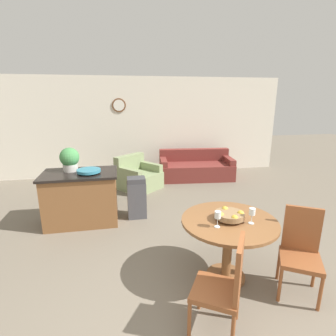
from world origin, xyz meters
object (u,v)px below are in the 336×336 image
(dining_chair_near_right, at_px, (301,249))
(armchair, at_px, (138,177))
(trash_bin, at_px, (137,198))
(couch, at_px, (196,168))
(wine_glass_left, at_px, (218,216))
(teal_bowl, at_px, (89,171))
(kitchen_island, at_px, (82,197))
(potted_plant, at_px, (70,159))
(fruit_bowl, at_px, (230,215))
(dining_chair_near_left, at_px, (225,284))
(dining_table, at_px, (228,234))
(wine_glass_right, at_px, (252,212))

(dining_chair_near_right, bearing_deg, armchair, -37.48)
(trash_bin, bearing_deg, dining_chair_near_right, -53.65)
(dining_chair_near_right, distance_m, couch, 4.40)
(wine_glass_left, height_order, couch, wine_glass_left)
(armchair, bearing_deg, teal_bowl, -159.49)
(teal_bowl, height_order, couch, teal_bowl)
(kitchen_island, bearing_deg, potted_plant, 139.47)
(wine_glass_left, xyz_separation_m, armchair, (-0.59, 3.64, -0.64))
(kitchen_island, bearing_deg, fruit_bowl, -45.07)
(dining_chair_near_left, height_order, dining_chair_near_right, same)
(potted_plant, bearing_deg, wine_glass_left, -49.47)
(teal_bowl, bearing_deg, kitchen_island, 153.69)
(fruit_bowl, bearing_deg, dining_table, 83.10)
(fruit_bowl, height_order, kitchen_island, kitchen_island)
(dining_chair_near_left, bearing_deg, wine_glass_left, 17.96)
(dining_chair_near_left, xyz_separation_m, wine_glass_left, (0.13, 0.58, 0.39))
(dining_table, xyz_separation_m, wine_glass_right, (0.21, -0.13, 0.31))
(fruit_bowl, relative_size, couch, 0.17)
(dining_chair_near_right, distance_m, teal_bowl, 3.29)
(wine_glass_left, xyz_separation_m, potted_plant, (-1.86, 2.17, 0.21))
(kitchen_island, relative_size, couch, 0.62)
(wine_glass_right, bearing_deg, teal_bowl, 134.88)
(potted_plant, bearing_deg, dining_chair_near_left, -57.96)
(fruit_bowl, distance_m, wine_glass_right, 0.25)
(wine_glass_left, xyz_separation_m, kitchen_island, (-1.70, 2.04, -0.45))
(wine_glass_right, bearing_deg, potted_plant, 136.28)
(trash_bin, bearing_deg, wine_glass_left, -70.15)
(dining_chair_near_left, bearing_deg, armchair, 37.25)
(dining_chair_near_right, xyz_separation_m, trash_bin, (-1.66, 2.25, -0.15))
(kitchen_island, xyz_separation_m, potted_plant, (-0.16, 0.14, 0.67))
(teal_bowl, relative_size, potted_plant, 0.95)
(dining_table, xyz_separation_m, kitchen_island, (-1.90, 1.90, -0.14))
(wine_glass_left, bearing_deg, teal_bowl, 128.10)
(wine_glass_left, distance_m, armchair, 3.74)
(dining_chair_near_right, height_order, fruit_bowl, dining_chair_near_right)
(dining_table, bearing_deg, wine_glass_left, -146.03)
(fruit_bowl, distance_m, potted_plant, 2.91)
(wine_glass_right, height_order, trash_bin, wine_glass_right)
(dining_chair_near_left, distance_m, couch, 4.92)
(dining_chair_near_left, relative_size, wine_glass_right, 5.33)
(dining_table, height_order, couch, dining_table)
(wine_glass_left, bearing_deg, couch, 76.29)
(wine_glass_left, height_order, teal_bowl, teal_bowl)
(dining_table, distance_m, trash_bin, 2.15)
(potted_plant, bearing_deg, couch, 34.97)
(dining_chair_near_left, relative_size, armchair, 0.82)
(fruit_bowl, height_order, wine_glass_left, wine_glass_left)
(dining_chair_near_left, relative_size, fruit_bowl, 2.92)
(dining_chair_near_left, height_order, couch, dining_chair_near_left)
(dining_chair_near_left, bearing_deg, dining_chair_near_right, -39.10)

